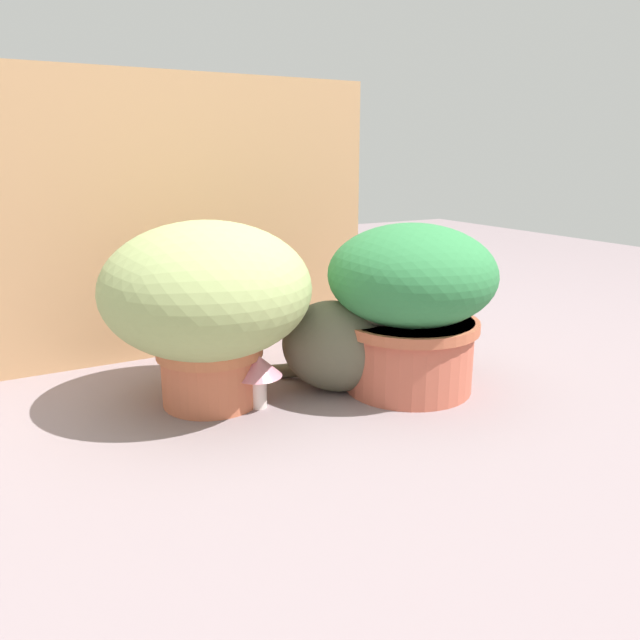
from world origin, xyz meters
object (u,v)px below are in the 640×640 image
(grass_planter, at_px, (207,299))
(cat, at_px, (342,342))
(leafy_planter, at_px, (411,300))
(mushroom_ornament_pink, at_px, (259,369))

(grass_planter, xyz_separation_m, cat, (0.29, -0.08, -0.12))
(grass_planter, xyz_separation_m, leafy_planter, (0.45, -0.15, -0.02))
(grass_planter, bearing_deg, mushroom_ornament_pink, -44.33)
(cat, bearing_deg, leafy_planter, -22.36)
(leafy_planter, bearing_deg, cat, 157.64)
(leafy_planter, relative_size, cat, 1.13)
(mushroom_ornament_pink, bearing_deg, grass_planter, 135.67)
(grass_planter, height_order, cat, grass_planter)
(cat, height_order, mushroom_ornament_pink, cat)
(leafy_planter, bearing_deg, grass_planter, 161.75)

